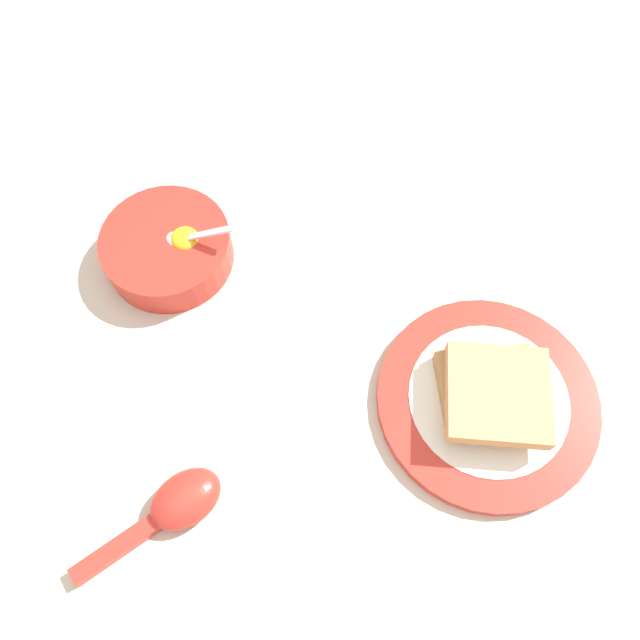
{
  "coord_description": "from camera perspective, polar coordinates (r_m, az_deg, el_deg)",
  "views": [
    {
      "loc": [
        0.19,
        -0.03,
        0.61
      ],
      "look_at": [
        0.02,
        0.19,
        0.02
      ],
      "focal_mm": 35.0,
      "sensor_mm": 36.0,
      "label": 1
    }
  ],
  "objects": [
    {
      "name": "egg_bowl",
      "position": [
        0.71,
        -13.76,
        6.42
      ],
      "size": [
        0.14,
        0.14,
        0.07
      ],
      "color": "red",
      "rests_on": "ground_plane"
    },
    {
      "name": "toast_sandwich",
      "position": [
        0.63,
        15.6,
        -6.41
      ],
      "size": [
        0.14,
        0.14,
        0.04
      ],
      "color": "tan",
      "rests_on": "toast_plate"
    },
    {
      "name": "soup_spoon",
      "position": [
        0.62,
        -13.09,
        -16.25
      ],
      "size": [
        0.08,
        0.15,
        0.03
      ],
      "color": "red",
      "rests_on": "ground_plane"
    },
    {
      "name": "ground_plane",
      "position": [
        0.64,
        -12.32,
        -12.36
      ],
      "size": [
        3.0,
        3.0,
        0.0
      ],
      "primitive_type": "plane",
      "color": "beige"
    },
    {
      "name": "toast_plate",
      "position": [
        0.65,
        15.05,
        -7.14
      ],
      "size": [
        0.22,
        0.22,
        0.01
      ],
      "color": "red",
      "rests_on": "ground_plane"
    }
  ]
}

